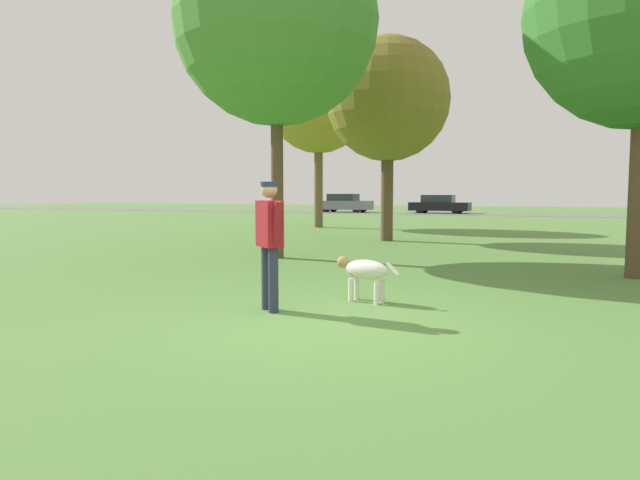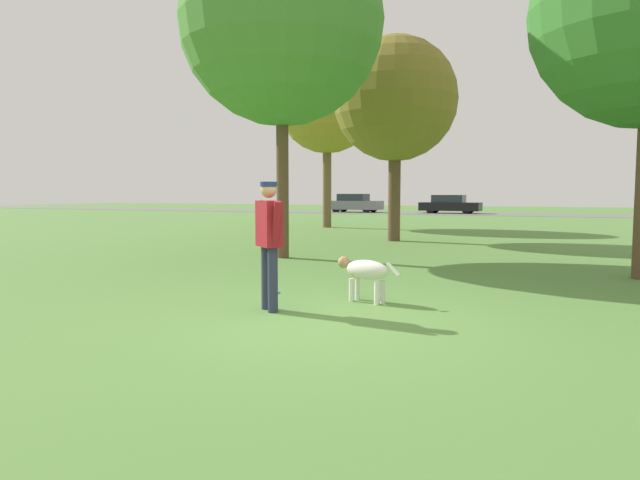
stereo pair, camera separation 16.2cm
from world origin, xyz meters
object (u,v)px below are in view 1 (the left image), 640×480
parked_car_grey (344,203)px  parked_car_black (439,204)px  person (269,235)px  frisbee (270,293)px  tree_far_left (319,103)px  dog (364,271)px  tree_mid_center (388,100)px  tree_near_left (276,23)px

parked_car_grey → parked_car_black: (7.30, 0.54, -0.04)m
parked_car_black → person: bearing=-81.3°
frisbee → tree_far_left: bearing=109.9°
dog → tree_mid_center: bearing=-60.6°
person → parked_car_black: person is taller
dog → tree_far_left: 18.01m
frisbee → person: bearing=-62.6°
dog → frisbee: dog is taller
person → tree_far_left: tree_far_left is taller
frisbee → parked_car_black: (-3.89, 34.81, 0.65)m
tree_far_left → parked_car_grey: size_ratio=1.79×
person → frisbee: 1.64m
dog → tree_mid_center: size_ratio=0.16×
frisbee → parked_car_grey: size_ratio=0.06×
frisbee → tree_mid_center: size_ratio=0.04×
frisbee → tree_near_left: bearing=115.1°
tree_mid_center → tree_far_left: (-4.72, 5.71, 0.98)m
tree_far_left → tree_near_left: bearing=-72.2°
dog → parked_car_grey: bearing=-54.2°
tree_near_left → parked_car_grey: size_ratio=1.82×
tree_far_left → tree_near_left: 11.90m
tree_mid_center → tree_near_left: (-1.08, -5.62, 0.97)m
tree_far_left → parked_car_black: bearing=84.7°
tree_near_left → parked_car_black: 30.93m
frisbee → tree_near_left: (-2.02, 4.30, 5.39)m
tree_near_left → parked_car_grey: (-9.17, 29.97, -4.70)m
dog → tree_far_left: bearing=-49.9°
dog → tree_far_left: size_ratio=0.13×
frisbee → tree_mid_center: (-0.94, 9.92, 4.42)m
person → dog: size_ratio=1.64×
person → parked_car_grey: (-11.79, 35.43, -0.29)m
person → parked_car_black: bearing=137.5°
dog → parked_car_black: size_ratio=0.23×
dog → parked_car_grey: size_ratio=0.24×
tree_mid_center → parked_car_black: bearing=96.8°
tree_far_left → parked_car_black: size_ratio=1.73×
parked_car_black → tree_mid_center: bearing=-81.6°
person → tree_far_left: 18.46m
tree_far_left → dog: bearing=-65.4°
parked_car_grey → frisbee: bearing=-70.2°
dog → parked_car_black: (-5.43, 34.92, 0.23)m
person → tree_near_left: bearing=156.0°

